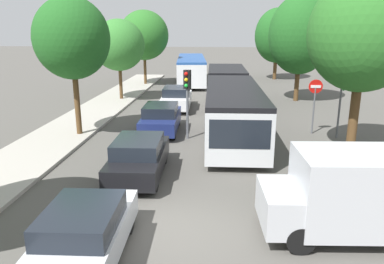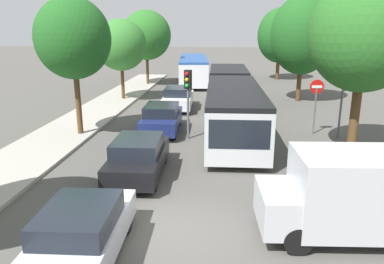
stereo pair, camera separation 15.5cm
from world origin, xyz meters
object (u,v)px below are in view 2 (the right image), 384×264
(direction_sign_post, at_px, (343,87))
(tree_right_mid, at_px, (302,37))
(white_van, at_px, (365,193))
(tree_right_near, at_px, (366,37))
(articulated_bus, at_px, (231,96))
(queued_car_black, at_px, (138,157))
(queued_car_navy, at_px, (162,118))
(city_bus_rear, at_px, (194,68))
(tree_left_far, at_px, (122,46))
(traffic_light, at_px, (188,89))
(no_entry_sign, at_px, (316,98))
(tree_left_mid, at_px, (73,39))
(queued_car_silver, at_px, (81,233))
(tree_left_distant, at_px, (146,35))
(queued_car_white, at_px, (178,98))
(tree_right_far, at_px, (279,37))

(direction_sign_post, distance_m, tree_right_mid, 10.07)
(white_van, xyz_separation_m, tree_right_near, (1.85, 6.61, 3.76))
(articulated_bus, relative_size, tree_right_mid, 2.24)
(queued_car_black, relative_size, queued_car_navy, 0.99)
(city_bus_rear, bearing_deg, queued_car_black, 175.18)
(queued_car_black, distance_m, tree_left_far, 15.81)
(traffic_light, xyz_separation_m, no_entry_sign, (6.40, 1.44, -0.62))
(articulated_bus, distance_m, traffic_light, 4.63)
(queued_car_navy, distance_m, no_entry_sign, 7.97)
(tree_left_mid, relative_size, tree_right_near, 0.91)
(articulated_bus, relative_size, queued_car_silver, 4.16)
(traffic_light, distance_m, tree_left_distant, 18.62)
(no_entry_sign, bearing_deg, direction_sign_post, 58.91)
(queued_car_silver, xyz_separation_m, direction_sign_post, (8.96, 11.08, 1.85))
(articulated_bus, xyz_separation_m, queued_car_silver, (-3.63, -14.26, -0.75))
(queued_car_silver, height_order, queued_car_navy, queued_car_navy)
(queued_car_white, bearing_deg, tree_right_mid, -68.53)
(articulated_bus, xyz_separation_m, white_van, (3.28, -12.59, -0.23))
(queued_car_silver, relative_size, direction_sign_post, 1.15)
(traffic_light, bearing_deg, direction_sign_post, 112.00)
(traffic_light, xyz_separation_m, direction_sign_post, (7.47, 0.79, 0.07))
(queued_car_navy, bearing_deg, queued_car_white, -3.30)
(queued_car_white, relative_size, tree_right_mid, 0.57)
(white_van, xyz_separation_m, tree_right_mid, (1.78, 19.24, 3.45))
(queued_car_silver, xyz_separation_m, no_entry_sign, (7.88, 11.73, 1.16))
(traffic_light, bearing_deg, queued_car_silver, 7.76)
(tree_left_far, xyz_separation_m, tree_left_distant, (0.22, 7.78, 0.64))
(city_bus_rear, height_order, direction_sign_post, direction_sign_post)
(queued_car_silver, distance_m, direction_sign_post, 14.36)
(queued_car_white, height_order, tree_left_far, tree_left_far)
(tree_left_mid, relative_size, tree_right_far, 0.93)
(city_bus_rear, height_order, white_van, city_bus_rear)
(no_entry_sign, xyz_separation_m, tree_left_far, (-12.23, 8.41, 2.12))
(direction_sign_post, bearing_deg, queued_car_navy, 6.56)
(tree_right_near, bearing_deg, city_bus_rear, 111.65)
(queued_car_navy, relative_size, tree_right_far, 0.59)
(tree_left_far, bearing_deg, tree_right_far, 44.79)
(queued_car_navy, xyz_separation_m, tree_right_mid, (8.70, 9.49, 3.94))
(queued_car_silver, height_order, tree_right_far, tree_right_far)
(traffic_light, distance_m, tree_left_mid, 5.99)
(articulated_bus, bearing_deg, tree_left_distant, -151.77)
(no_entry_sign, height_order, tree_left_distant, tree_left_distant)
(queued_car_navy, height_order, tree_left_mid, tree_left_mid)
(queued_car_white, bearing_deg, tree_left_mid, 147.03)
(articulated_bus, distance_m, queued_car_black, 9.62)
(no_entry_sign, bearing_deg, queued_car_black, -50.43)
(no_entry_sign, relative_size, tree_left_far, 0.47)
(queued_car_black, distance_m, tree_right_mid, 18.21)
(tree_left_distant, bearing_deg, queued_car_white, -68.19)
(queued_car_silver, distance_m, tree_left_far, 20.86)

